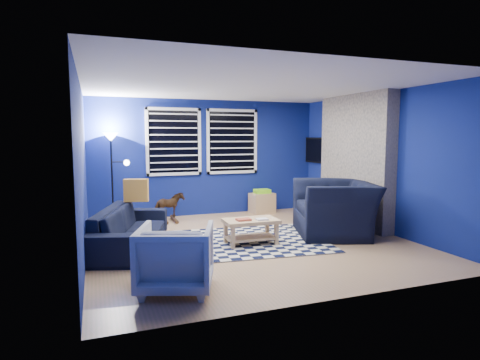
# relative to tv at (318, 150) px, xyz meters

# --- Properties ---
(floor) EXTENTS (5.00, 5.00, 0.00)m
(floor) POSITION_rel_tv_xyz_m (-2.45, -2.00, -1.40)
(floor) COLOR tan
(floor) RESTS_ON ground
(ceiling) EXTENTS (5.00, 5.00, 0.00)m
(ceiling) POSITION_rel_tv_xyz_m (-2.45, -2.00, 1.10)
(ceiling) COLOR white
(ceiling) RESTS_ON wall_back
(wall_back) EXTENTS (5.00, 0.00, 5.00)m
(wall_back) POSITION_rel_tv_xyz_m (-2.45, 0.50, -0.15)
(wall_back) COLOR navy
(wall_back) RESTS_ON floor
(wall_left) EXTENTS (0.00, 5.00, 5.00)m
(wall_left) POSITION_rel_tv_xyz_m (-4.95, -2.00, -0.15)
(wall_left) COLOR navy
(wall_left) RESTS_ON floor
(wall_right) EXTENTS (0.00, 5.00, 5.00)m
(wall_right) POSITION_rel_tv_xyz_m (0.05, -2.00, -0.15)
(wall_right) COLOR navy
(wall_right) RESTS_ON floor
(fireplace) EXTENTS (0.65, 2.00, 2.50)m
(fireplace) POSITION_rel_tv_xyz_m (-0.09, -1.50, -0.20)
(fireplace) COLOR gray
(fireplace) RESTS_ON floor
(window_left) EXTENTS (1.17, 0.06, 1.42)m
(window_left) POSITION_rel_tv_xyz_m (-3.20, 0.46, 0.20)
(window_left) COLOR black
(window_left) RESTS_ON wall_back
(window_right) EXTENTS (1.17, 0.06, 1.42)m
(window_right) POSITION_rel_tv_xyz_m (-1.90, 0.46, 0.20)
(window_right) COLOR black
(window_right) RESTS_ON wall_back
(tv) EXTENTS (0.07, 1.00, 0.58)m
(tv) POSITION_rel_tv_xyz_m (0.00, 0.00, 0.00)
(tv) COLOR black
(tv) RESTS_ON wall_right
(rug) EXTENTS (2.69, 2.25, 0.02)m
(rug) POSITION_rel_tv_xyz_m (-2.50, -1.98, -1.39)
(rug) COLOR black
(rug) RESTS_ON floor
(sofa) EXTENTS (2.28, 1.42, 0.62)m
(sofa) POSITION_rel_tv_xyz_m (-4.30, -1.72, -1.09)
(sofa) COLOR black
(sofa) RESTS_ON floor
(armchair_big) EXTENTS (1.75, 1.64, 0.93)m
(armchair_big) POSITION_rel_tv_xyz_m (-0.88, -2.08, -0.94)
(armchair_big) COLOR black
(armchair_big) RESTS_ON floor
(armchair_bent) EXTENTS (1.02, 1.03, 0.74)m
(armchair_bent) POSITION_rel_tv_xyz_m (-3.98, -3.67, -1.03)
(armchair_bent) COLOR gray
(armchair_bent) RESTS_ON floor
(rocking_horse) EXTENTS (0.47, 0.66, 0.51)m
(rocking_horse) POSITION_rel_tv_xyz_m (-3.40, 0.02, -1.07)
(rocking_horse) COLOR #472E17
(rocking_horse) RESTS_ON floor
(coffee_table) EXTENTS (0.86, 0.51, 0.43)m
(coffee_table) POSITION_rel_tv_xyz_m (-2.49, -2.18, -1.10)
(coffee_table) COLOR tan
(coffee_table) RESTS_ON rug
(cabinet) EXTENTS (0.57, 0.42, 0.53)m
(cabinet) POSITION_rel_tv_xyz_m (-1.26, 0.25, -1.16)
(cabinet) COLOR tan
(cabinet) RESTS_ON floor
(floor_lamp) EXTENTS (0.49, 0.30, 1.78)m
(floor_lamp) POSITION_rel_tv_xyz_m (-4.45, 0.25, 0.06)
(floor_lamp) COLOR black
(floor_lamp) RESTS_ON floor
(throw_pillow) EXTENTS (0.42, 0.23, 0.38)m
(throw_pillow) POSITION_rel_tv_xyz_m (-4.15, -1.12, -0.59)
(throw_pillow) COLOR gold
(throw_pillow) RESTS_ON sofa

